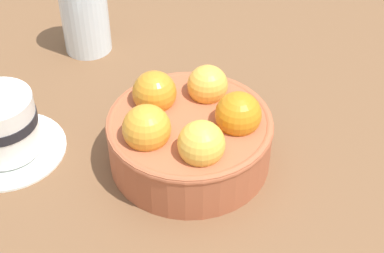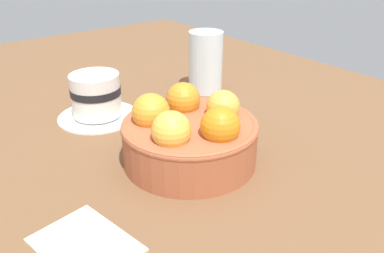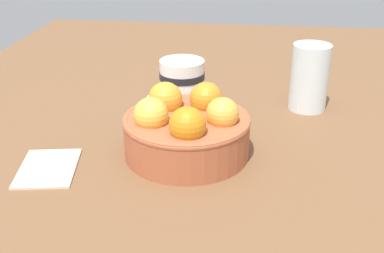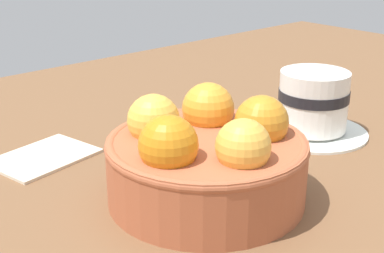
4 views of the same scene
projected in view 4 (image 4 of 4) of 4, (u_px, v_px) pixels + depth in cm
name	position (u px, v px, depth cm)	size (l,w,h in cm)	color
ground_plane	(206.00, 220.00, 48.83)	(155.73, 98.97, 4.25)	brown
terracotta_bowl	(206.00, 158.00, 46.77)	(17.11, 17.11, 8.99)	#AD5938
coffee_cup	(313.00, 105.00, 61.53)	(12.60, 12.60, 7.18)	white
folded_napkin	(43.00, 156.00, 56.01)	(9.86, 7.18, 0.60)	beige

